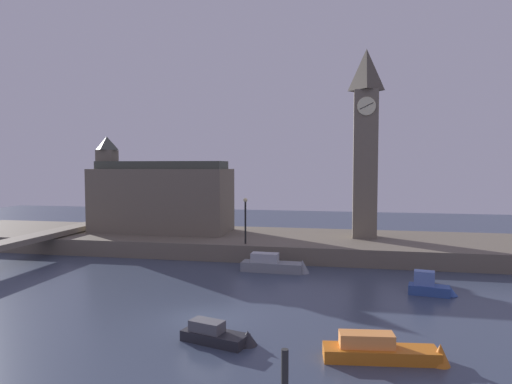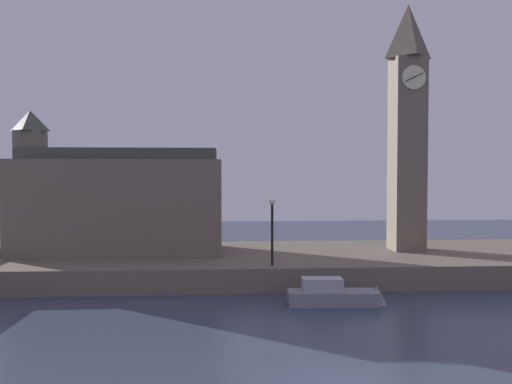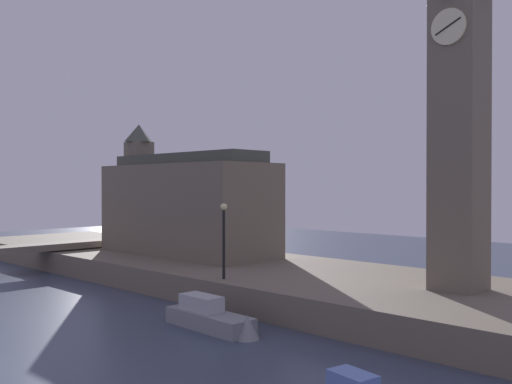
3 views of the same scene
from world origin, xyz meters
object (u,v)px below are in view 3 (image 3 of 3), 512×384
Objects in this scene: parliament_hall at (184,205)px; streetlamp at (224,232)px; clock_tower at (459,97)px; boat_cruiser_grey at (216,319)px.

parliament_hall is 11.97m from streetlamp.
streetlamp is (-10.38, -5.69, -6.71)m from clock_tower.
parliament_hall is at bearing -179.94° from clock_tower.
streetlamp reaches higher than boat_cruiser_grey.
parliament_hall is at bearing 146.35° from boat_cruiser_grey.
clock_tower is 1.26× the size of parliament_hall.
clock_tower is 21.61m from parliament_hall.
boat_cruiser_grey is at bearing -46.39° from streetlamp.
parliament_hall reaches higher than boat_cruiser_grey.
boat_cruiser_grey is (-6.98, -9.26, -10.20)m from clock_tower.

